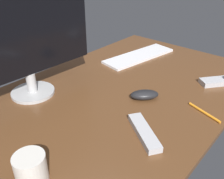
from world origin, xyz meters
The scene contains 8 objects.
desk centered at (0.00, 0.00, 1.00)cm, with size 140.00×84.00×2.00cm, color brown.
monitor centered at (-21.93, 26.79, 28.95)cm, with size 58.92×17.70×48.52cm.
keyboard centered at (39.50, 16.31, 2.61)cm, with size 42.73×13.21×1.23cm, color white.
computer_mouse centered at (4.99, -10.86, 3.83)cm, with size 11.42×5.83×3.66cm, color black.
media_remote centered at (37.49, -28.86, 3.24)cm, with size 16.58×14.78×3.93cm.
tv_remote centered at (-13.65, -23.48, 3.08)cm, with size 18.68×4.62×2.15cm, color #B7B7BC.
coffee_mug centered at (-47.93, -11.66, 6.10)cm, with size 8.38×8.38×8.20cm, color silver.
pen centered at (10.85, -33.46, 2.47)cm, with size 0.95×0.95×14.24cm, color orange.
Camera 1 is at (-69.19, -57.56, 55.91)cm, focal length 40.42 mm.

